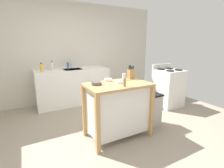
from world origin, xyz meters
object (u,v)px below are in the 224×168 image
at_px(bowl_stoneware_deep, 108,80).
at_px(bottle_dish_soap, 68,66).
at_px(kitchen_island, 118,107).
at_px(drinking_cup, 124,77).
at_px(bottle_hand_soap, 41,68).
at_px(pepper_grinder, 125,82).
at_px(sink_faucet, 71,64).
at_px(stove, 168,88).
at_px(bowl_ceramic_small, 120,82).
at_px(trash_bin, 151,110).
at_px(knife_block, 131,74).
at_px(bowl_ceramic_wide, 96,83).
at_px(bottle_spray_cleaner, 52,66).

distance_m(bowl_stoneware_deep, bottle_dish_soap, 1.73).
height_order(kitchen_island, bottle_dish_soap, bottle_dish_soap).
distance_m(drinking_cup, bottle_hand_soap, 2.06).
relative_size(pepper_grinder, bottle_hand_soap, 0.74).
height_order(drinking_cup, sink_faucet, sink_faucet).
bearing_deg(drinking_cup, stove, 15.35).
bearing_deg(bottle_dish_soap, stove, -30.89).
distance_m(bowl_ceramic_small, trash_bin, 0.95).
distance_m(bowl_stoneware_deep, bottle_hand_soap, 1.87).
xyz_separation_m(kitchen_island, bottle_hand_soap, (-0.94, 1.87, 0.50)).
bearing_deg(kitchen_island, bowl_stoneware_deep, 105.57).
relative_size(bowl_ceramic_small, bottle_hand_soap, 0.71).
distance_m(drinking_cup, sink_faucet, 1.93).
bearing_deg(kitchen_island, knife_block, 27.94).
relative_size(sink_faucet, stove, 0.21).
relative_size(bowl_ceramic_wide, sink_faucet, 0.74).
bearing_deg(bottle_dish_soap, trash_bin, -60.42).
bearing_deg(kitchen_island, stove, 18.88).
distance_m(bottle_spray_cleaner, stove, 2.92).
relative_size(knife_block, bowl_stoneware_deep, 1.94).
xyz_separation_m(trash_bin, bottle_dish_soap, (-1.08, 1.90, 0.68)).
distance_m(sink_faucet, bottle_hand_soap, 0.76).
height_order(bottle_spray_cleaner, bottle_hand_soap, bottle_spray_cleaner).
relative_size(bowl_stoneware_deep, trash_bin, 0.21).
xyz_separation_m(kitchen_island, bowl_stoneware_deep, (-0.06, 0.22, 0.43)).
height_order(drinking_cup, stove, stove).
xyz_separation_m(bottle_spray_cleaner, bottle_hand_soap, (-0.25, -0.10, -0.01)).
bearing_deg(kitchen_island, bottle_dish_soap, 99.49).
bearing_deg(bowl_stoneware_deep, pepper_grinder, -83.12).
relative_size(drinking_cup, bottle_hand_soap, 0.54).
relative_size(kitchen_island, bowl_ceramic_small, 7.07).
distance_m(drinking_cup, trash_bin, 0.86).
relative_size(kitchen_island, bottle_dish_soap, 5.78).
xyz_separation_m(bowl_ceramic_wide, drinking_cup, (0.57, 0.10, 0.03)).
distance_m(kitchen_island, drinking_cup, 0.55).
relative_size(drinking_cup, bottle_dish_soap, 0.62).
distance_m(drinking_cup, pepper_grinder, 0.47).
bearing_deg(drinking_cup, pepper_grinder, -121.45).
height_order(bowl_ceramic_wide, bottle_dish_soap, bottle_dish_soap).
distance_m(pepper_grinder, bottle_dish_soap, 2.16).
bearing_deg(trash_bin, pepper_grinder, -162.89).
height_order(bowl_ceramic_wide, drinking_cup, drinking_cup).
relative_size(bowl_ceramic_wide, bottle_spray_cleaner, 0.74).
distance_m(bowl_ceramic_wide, trash_bin, 1.27).
bearing_deg(bottle_spray_cleaner, bowl_stoneware_deep, -70.34).
xyz_separation_m(bowl_ceramic_small, bowl_ceramic_wide, (-0.39, 0.07, 0.00)).
bearing_deg(stove, bowl_ceramic_wide, -166.01).
bearing_deg(bottle_hand_soap, stove, -24.01).
bearing_deg(knife_block, pepper_grinder, -134.09).
bearing_deg(drinking_cup, bowl_ceramic_wide, -169.94).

